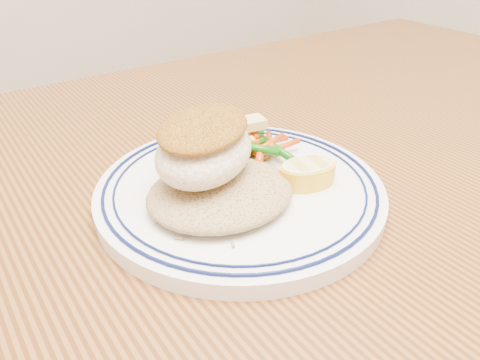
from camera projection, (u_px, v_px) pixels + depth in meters
name	position (u px, v px, depth m)	size (l,w,h in m)	color
dining_table	(269.00, 275.00, 0.49)	(1.50, 0.90, 0.75)	#542B10
plate	(240.00, 190.00, 0.44)	(0.27, 0.27, 0.02)	white
rice_pilaf	(220.00, 189.00, 0.40)	(0.13, 0.12, 0.03)	olive
fish_fillet	(204.00, 145.00, 0.40)	(0.13, 0.13, 0.05)	#F3E5C8
vegetable_pile	(244.00, 142.00, 0.48)	(0.10, 0.11, 0.03)	orange
butter_pat	(251.00, 123.00, 0.47)	(0.03, 0.02, 0.01)	#E7C871
lemon_wedge	(308.00, 172.00, 0.43)	(0.06, 0.06, 0.02)	yellow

